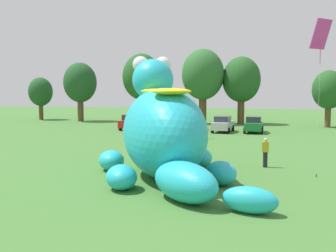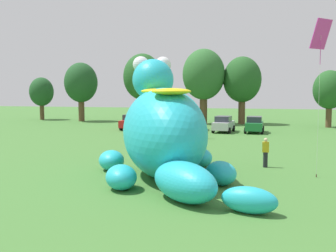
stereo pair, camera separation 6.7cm
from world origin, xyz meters
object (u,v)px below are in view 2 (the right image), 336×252
object	(u,v)px
giant_inflatable_creature	(164,131)
car_blue	(162,123)
spectator_near_inflatable	(180,144)
spectator_by_cars	(204,129)
car_silver	(224,124)
car_black	(194,123)
car_green	(254,125)
car_red	(132,122)
tethered_flying_kite	(321,37)
spectator_mid_field	(266,153)

from	to	relation	value
giant_inflatable_creature	car_blue	distance (m)	23.74
spectator_near_inflatable	giant_inflatable_creature	bearing A→B (deg)	-85.53
spectator_by_cars	car_silver	bearing A→B (deg)	79.50
car_black	spectator_by_cars	xyz separation A→B (m)	(2.22, -7.09, -0.01)
car_green	spectator_near_inflatable	distance (m)	17.28
car_blue	car_silver	bearing A→B (deg)	0.65
car_red	tethered_flying_kite	distance (m)	28.37
car_black	tethered_flying_kite	bearing A→B (deg)	-65.32
spectator_mid_field	tethered_flying_kite	distance (m)	7.09
spectator_by_cars	tethered_flying_kite	distance (m)	18.14
giant_inflatable_creature	car_green	xyz separation A→B (m)	(4.06, 23.17, -1.50)
spectator_mid_field	giant_inflatable_creature	bearing A→B (deg)	-142.82
car_blue	car_black	xyz separation A→B (m)	(3.35, 0.92, 0.00)
car_silver	spectator_by_cars	distance (m)	6.35
car_green	tethered_flying_kite	xyz separation A→B (m)	(3.58, -21.45, 6.25)
car_green	spectator_mid_field	distance (m)	19.33
giant_inflatable_creature	car_black	bearing A→B (deg)	96.07
car_silver	car_blue	bearing A→B (deg)	-179.35
giant_inflatable_creature	car_black	world-z (taller)	giant_inflatable_creature
car_green	spectator_near_inflatable	size ratio (longest dim) A/B	2.42
car_black	car_silver	bearing A→B (deg)	-14.06
car_red	spectator_by_cars	xyz separation A→B (m)	(9.19, -6.66, -0.01)
car_red	giant_inflatable_creature	bearing A→B (deg)	-67.91
spectator_near_inflatable	tethered_flying_kite	size ratio (longest dim) A/B	0.21
car_silver	spectator_mid_field	bearing A→B (deg)	-77.48
car_red	car_silver	world-z (taller)	same
giant_inflatable_creature	car_black	size ratio (longest dim) A/B	2.65
car_blue	spectator_by_cars	distance (m)	8.31
car_silver	tethered_flying_kite	xyz separation A→B (m)	(6.80, -21.30, 6.25)
giant_inflatable_creature	car_silver	distance (m)	23.08
car_blue	car_green	xyz separation A→B (m)	(9.95, 0.23, 0.00)
spectator_near_inflatable	tethered_flying_kite	world-z (taller)	tethered_flying_kite
spectator_near_inflatable	spectator_mid_field	distance (m)	6.19
spectator_mid_field	car_blue	bearing A→B (deg)	119.93
spectator_mid_field	car_green	bearing A→B (deg)	93.08
car_black	car_red	bearing A→B (deg)	-176.48
car_silver	spectator_near_inflatable	xyz separation A→B (m)	(-1.35, -16.52, -0.01)
car_silver	spectator_near_inflatable	bearing A→B (deg)	-94.67
car_blue	spectator_by_cars	bearing A→B (deg)	-47.90
car_silver	car_green	world-z (taller)	same
car_black	spectator_near_inflatable	size ratio (longest dim) A/B	2.44
giant_inflatable_creature	spectator_near_inflatable	distance (m)	6.70
giant_inflatable_creature	car_blue	size ratio (longest dim) A/B	2.61
car_red	car_black	world-z (taller)	same
car_green	tethered_flying_kite	distance (m)	22.63
car_blue	spectator_by_cars	world-z (taller)	car_blue
spectator_near_inflatable	spectator_mid_field	bearing A→B (deg)	-25.23
giant_inflatable_creature	car_red	xyz separation A→B (m)	(-9.51, 23.44, -1.50)
car_red	car_blue	size ratio (longest dim) A/B	0.98
car_blue	spectator_mid_field	world-z (taller)	car_blue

